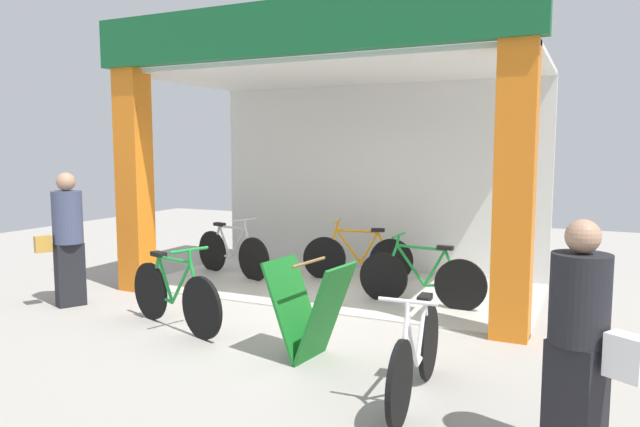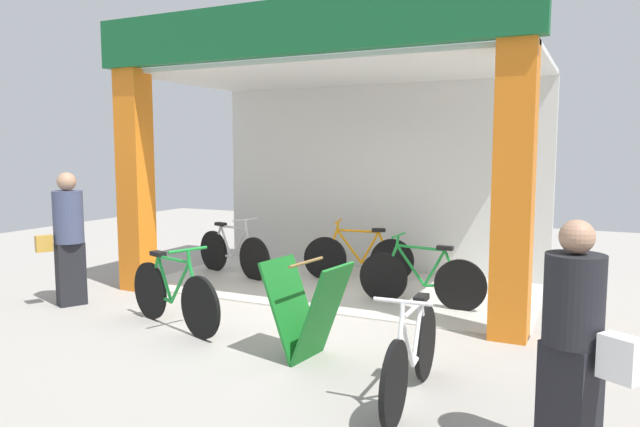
# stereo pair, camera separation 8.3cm
# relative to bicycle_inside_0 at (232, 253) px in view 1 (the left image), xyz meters

# --- Properties ---
(ground_plane) EXTENTS (19.10, 19.10, 0.00)m
(ground_plane) POSITION_rel_bicycle_inside_0_xyz_m (1.84, -1.32, -0.38)
(ground_plane) COLOR #9E9991
(ground_plane) RESTS_ON ground
(shop_facade) EXTENTS (5.75, 3.11, 3.75)m
(shop_facade) POSITION_rel_bicycle_inside_0_xyz_m (1.84, 0.18, 1.65)
(shop_facade) COLOR beige
(shop_facade) RESTS_ON ground
(bicycle_inside_0) EXTENTS (1.64, 0.60, 0.94)m
(bicycle_inside_0) POSITION_rel_bicycle_inside_0_xyz_m (0.00, 0.00, 0.00)
(bicycle_inside_0) COLOR black
(bicycle_inside_0) RESTS_ON ground
(bicycle_inside_1) EXTENTS (1.67, 0.46, 0.92)m
(bicycle_inside_1) POSITION_rel_bicycle_inside_0_xyz_m (3.22, -0.49, -0.01)
(bicycle_inside_1) COLOR black
(bicycle_inside_1) RESTS_ON ground
(bicycle_inside_2) EXTENTS (1.65, 0.55, 0.93)m
(bicycle_inside_2) POSITION_rel_bicycle_inside_0_xyz_m (1.94, 0.53, -0.00)
(bicycle_inside_2) COLOR black
(bicycle_inside_2) RESTS_ON ground
(bicycle_parked_0) EXTENTS (0.45, 1.64, 0.90)m
(bicycle_parked_0) POSITION_rel_bicycle_inside_0_xyz_m (3.94, -3.27, -0.02)
(bicycle_parked_0) COLOR black
(bicycle_parked_0) RESTS_ON ground
(bicycle_parked_1) EXTENTS (1.65, 0.63, 0.95)m
(bicycle_parked_1) POSITION_rel_bicycle_inside_0_xyz_m (0.96, -2.59, 0.00)
(bicycle_parked_1) COLOR black
(bicycle_parked_1) RESTS_ON ground
(sandwich_board_sign) EXTENTS (0.81, 0.63, 0.97)m
(sandwich_board_sign) POSITION_rel_bicycle_inside_0_xyz_m (2.76, -2.81, 0.10)
(sandwich_board_sign) COLOR #197226
(sandwich_board_sign) RESTS_ON ground
(pedestrian_0) EXTENTS (0.50, 0.63, 1.72)m
(pedestrian_0) POSITION_rel_bicycle_inside_0_xyz_m (-0.90, -2.38, 0.52)
(pedestrian_0) COLOR black
(pedestrian_0) RESTS_ON ground
(pedestrian_1) EXTENTS (0.65, 0.53, 1.58)m
(pedestrian_1) POSITION_rel_bicycle_inside_0_xyz_m (5.14, -3.75, 0.44)
(pedestrian_1) COLOR black
(pedestrian_1) RESTS_ON ground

